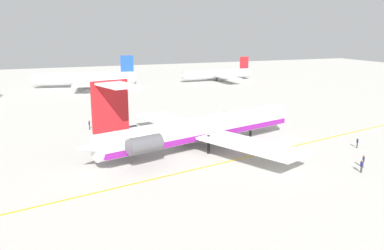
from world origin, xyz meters
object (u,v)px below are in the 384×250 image
airliner_mid_right (215,74)px  ground_crew_starboard (364,160)px  main_jetliner (196,129)px  safety_cone_nose (224,112)px  ground_crew_near_nose (357,141)px  ground_crew_near_tail (362,165)px  ground_crew_portside (89,124)px  airliner_mid_left (82,78)px

airliner_mid_right → ground_crew_starboard: size_ratio=15.10×
main_jetliner → safety_cone_nose: main_jetliner is taller
airliner_mid_right → ground_crew_near_nose: airliner_mid_right is taller
ground_crew_near_tail → ground_crew_portside: (-28.70, 35.86, 0.01)m
ground_crew_near_nose → ground_crew_portside: ground_crew_portside is taller
airliner_mid_right → safety_cone_nose: (-21.08, -50.43, -2.05)m
airliner_mid_left → ground_crew_starboard: bearing=116.4°
airliner_mid_right → ground_crew_portside: airliner_mid_right is taller
airliner_mid_right → ground_crew_near_tail: bearing=74.3°
safety_cone_nose → airliner_mid_right: bearing=67.3°
safety_cone_nose → ground_crew_starboard: bearing=-88.0°
airliner_mid_right → ground_crew_near_nose: 82.82m
safety_cone_nose → ground_crew_near_tail: bearing=-90.4°
ground_crew_starboard → ground_crew_near_nose: bearing=-77.7°
airliner_mid_right → ground_crew_near_tail: 93.07m
main_jetliner → ground_crew_starboard: bearing=-59.5°
airliner_mid_left → safety_cone_nose: (23.12, -50.87, -2.52)m
safety_cone_nose → ground_crew_near_nose: bearing=-76.8°
ground_crew_near_nose → ground_crew_near_tail: 11.71m
ground_crew_portside → ground_crew_starboard: 45.89m
ground_crew_starboard → safety_cone_nose: ground_crew_starboard is taller
main_jetliner → safety_cone_nose: (15.78, 22.74, -2.86)m
airliner_mid_right → safety_cone_nose: size_ratio=47.91×
ground_crew_near_tail → ground_crew_portside: bearing=54.6°
ground_crew_portside → safety_cone_nose: (28.96, 4.30, -0.81)m
ground_crew_near_tail → ground_crew_starboard: bearing=-32.9°
airliner_mid_right → ground_crew_near_tail: (-21.33, -90.59, -1.25)m
ground_crew_starboard → airliner_mid_right: bearing=-51.8°
main_jetliner → ground_crew_near_tail: main_jetliner is taller
main_jetliner → ground_crew_near_tail: 23.42m
safety_cone_nose → airliner_mid_left: bearing=114.4°
main_jetliner → ground_crew_portside: 22.76m
airliner_mid_left → ground_crew_near_nose: 87.56m
ground_crew_near_tail → main_jetliner: bearing=57.6°
main_jetliner → airliner_mid_left: bearing=79.2°
airliner_mid_right → safety_cone_nose: airliner_mid_right is taller
airliner_mid_left → safety_cone_nose: bearing=125.6°
ground_crew_starboard → airliner_mid_left: bearing=-24.1°
ground_crew_portside → safety_cone_nose: size_ratio=3.12×
airliner_mid_right → ground_crew_near_nose: bearing=78.0°
main_jetliner → ground_crew_starboard: main_jetliner is taller
ground_crew_portside → ground_crew_starboard: (30.33, -34.44, 0.02)m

